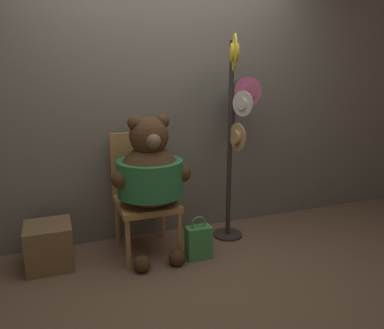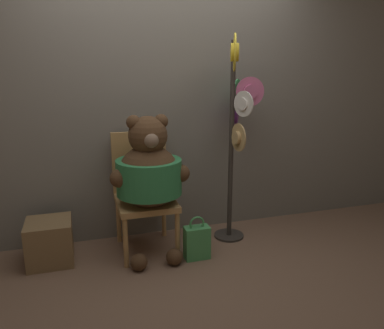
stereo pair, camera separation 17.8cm
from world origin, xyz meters
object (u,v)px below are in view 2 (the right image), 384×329
(hat_display_rack, at_px, (236,122))
(handbag_on_ground, at_px, (197,242))
(chair, at_px, (143,189))
(teddy_bear, at_px, (149,173))

(hat_display_rack, distance_m, handbag_on_ground, 1.09)
(chair, bearing_deg, handbag_on_ground, -44.12)
(teddy_bear, xyz_separation_m, hat_display_rack, (0.81, 0.12, 0.36))
(handbag_on_ground, bearing_deg, chair, 135.88)
(hat_display_rack, relative_size, handbag_on_ground, 4.88)
(hat_display_rack, height_order, handbag_on_ground, hat_display_rack)
(chair, height_order, hat_display_rack, hat_display_rack)
(teddy_bear, height_order, hat_display_rack, hat_display_rack)
(teddy_bear, distance_m, hat_display_rack, 0.90)
(chair, relative_size, handbag_on_ground, 2.72)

